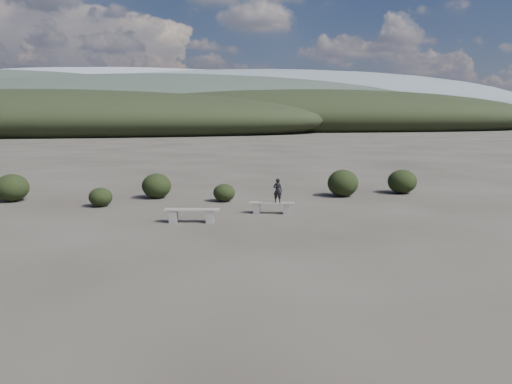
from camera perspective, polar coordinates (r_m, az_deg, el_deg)
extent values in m
plane|color=#332E27|center=(13.97, -0.63, -6.71)|extent=(1200.00, 1200.00, 0.00)
cube|color=slate|center=(17.75, -9.40, -2.77)|extent=(0.34, 0.42, 0.43)
cube|color=slate|center=(17.55, -5.27, -2.82)|extent=(0.34, 0.42, 0.43)
cube|color=gray|center=(17.59, -7.36, -2.02)|extent=(1.97, 0.77, 0.05)
cube|color=slate|center=(19.14, 0.07, -1.88)|extent=(0.32, 0.39, 0.38)
cube|color=slate|center=(19.05, 3.51, -1.95)|extent=(0.32, 0.39, 0.38)
cube|color=gray|center=(19.05, 1.79, -1.28)|extent=(1.76, 0.83, 0.05)
imported|color=black|center=(18.95, 2.49, 0.17)|extent=(0.40, 0.34, 0.93)
ellipsoid|color=black|center=(21.51, -17.34, -0.56)|extent=(0.96, 0.96, 0.78)
ellipsoid|color=black|center=(23.04, -11.30, 0.70)|extent=(1.32, 1.32, 1.13)
ellipsoid|color=black|center=(21.78, -3.66, -0.08)|extent=(0.97, 0.97, 0.77)
ellipsoid|color=black|center=(23.42, 9.91, 1.02)|extent=(1.43, 1.43, 1.25)
ellipsoid|color=black|center=(25.00, 16.37, 1.16)|extent=(1.38, 1.38, 1.15)
ellipsoid|color=black|center=(24.19, -26.12, 0.44)|extent=(1.42, 1.42, 1.20)
ellipsoid|color=black|center=(105.81, -22.29, 7.55)|extent=(110.00, 40.00, 12.00)
ellipsoid|color=black|center=(128.76, 7.23, 8.43)|extent=(120.00, 44.00, 14.00)
ellipsoid|color=#2B342B|center=(173.32, -9.01, 9.20)|extent=(190.00, 64.00, 24.00)
ellipsoid|color=slate|center=(321.55, 3.42, 9.84)|extent=(340.00, 110.00, 44.00)
ellipsoid|color=gray|center=(414.34, -13.65, 9.74)|extent=(460.00, 140.00, 56.00)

